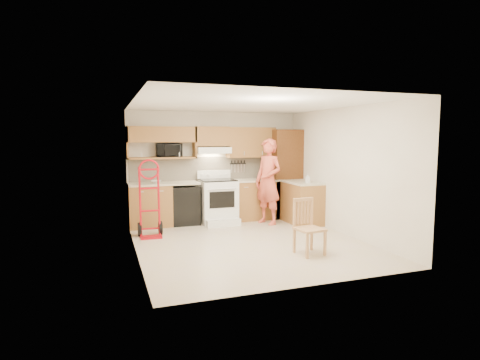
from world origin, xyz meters
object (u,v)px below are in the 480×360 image
dining_chair (310,227)px  range (219,197)px  microwave (169,150)px  person (268,181)px  hand_truck (150,202)px

dining_chair → range: bearing=97.1°
microwave → dining_chair: microwave is taller
dining_chair → person: bearing=75.5°
microwave → dining_chair: (1.78, -3.10, -1.18)m
range → person: 1.17m
microwave → range: 1.51m
microwave → person: person is taller
person → hand_truck: bearing=-106.5°
microwave → dining_chair: size_ratio=0.59×
person → dining_chair: 2.43m
range → dining_chair: (0.74, -2.79, -0.12)m
range → dining_chair: size_ratio=1.27×
range → dining_chair: range is taller
microwave → person: 2.30m
person → hand_truck: person is taller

